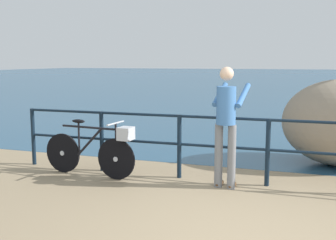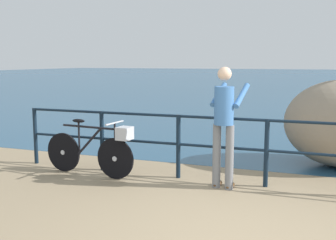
# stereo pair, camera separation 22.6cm
# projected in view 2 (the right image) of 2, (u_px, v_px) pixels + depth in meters

# --- Properties ---
(ground_plane) EXTENTS (120.00, 120.00, 0.10)m
(ground_plane) POSITION_uv_depth(u_px,v_px,m) (305.00, 96.00, 22.84)
(ground_plane) COLOR #937F60
(sea_surface) EXTENTS (120.00, 90.00, 0.01)m
(sea_surface) POSITION_uv_depth(u_px,v_px,m) (313.00, 77.00, 48.76)
(sea_surface) COLOR navy
(sea_surface) RESTS_ON ground_plane
(promenade_railing) EXTENTS (8.31, 0.07, 1.02)m
(promenade_railing) POSITION_uv_depth(u_px,v_px,m) (267.00, 145.00, 6.04)
(promenade_railing) COLOR black
(promenade_railing) RESTS_ON ground_plane
(bicycle) EXTENTS (1.69, 0.48, 0.92)m
(bicycle) POSITION_uv_depth(u_px,v_px,m) (96.00, 148.00, 6.63)
(bicycle) COLOR black
(bicycle) RESTS_ON ground_plane
(person_at_railing) EXTENTS (0.51, 0.66, 1.78)m
(person_at_railing) POSITION_uv_depth(u_px,v_px,m) (224.00, 122.00, 5.92)
(person_at_railing) COLOR slate
(person_at_railing) RESTS_ON ground_plane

